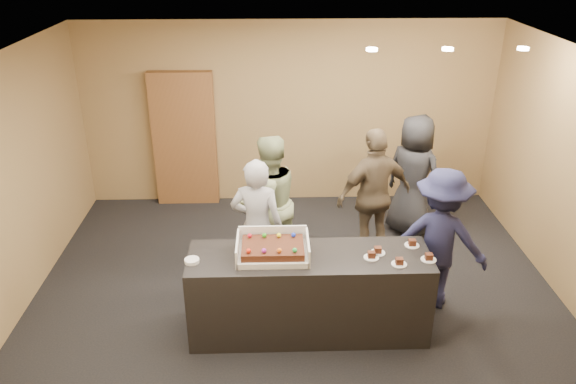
# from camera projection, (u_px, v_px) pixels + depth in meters

# --- Properties ---
(room) EXTENTS (6.04, 6.00, 2.70)m
(room) POSITION_uv_depth(u_px,v_px,m) (297.00, 185.00, 5.94)
(room) COLOR black
(room) RESTS_ON ground
(serving_counter) EXTENTS (2.40, 0.71, 0.90)m
(serving_counter) POSITION_uv_depth(u_px,v_px,m) (309.00, 293.00, 5.70)
(serving_counter) COLOR black
(serving_counter) RESTS_ON floor
(storage_cabinet) EXTENTS (0.91, 0.15, 2.01)m
(storage_cabinet) POSITION_uv_depth(u_px,v_px,m) (185.00, 140.00, 8.23)
(storage_cabinet) COLOR brown
(storage_cabinet) RESTS_ON floor
(cake_box) EXTENTS (0.71, 0.49, 0.21)m
(cake_box) POSITION_uv_depth(u_px,v_px,m) (273.00, 251.00, 5.51)
(cake_box) COLOR white
(cake_box) RESTS_ON serving_counter
(sheet_cake) EXTENTS (0.60, 0.42, 0.12)m
(sheet_cake) POSITION_uv_depth(u_px,v_px,m) (273.00, 248.00, 5.46)
(sheet_cake) COLOR #3F190E
(sheet_cake) RESTS_ON cake_box
(plate_stack) EXTENTS (0.14, 0.14, 0.04)m
(plate_stack) POSITION_uv_depth(u_px,v_px,m) (192.00, 261.00, 5.39)
(plate_stack) COLOR white
(plate_stack) RESTS_ON serving_counter
(slice_a) EXTENTS (0.15, 0.15, 0.07)m
(slice_a) POSITION_uv_depth(u_px,v_px,m) (371.00, 256.00, 5.46)
(slice_a) COLOR white
(slice_a) RESTS_ON serving_counter
(slice_b) EXTENTS (0.15, 0.15, 0.07)m
(slice_b) POSITION_uv_depth(u_px,v_px,m) (378.00, 251.00, 5.55)
(slice_b) COLOR white
(slice_b) RESTS_ON serving_counter
(slice_c) EXTENTS (0.15, 0.15, 0.07)m
(slice_c) POSITION_uv_depth(u_px,v_px,m) (399.00, 262.00, 5.36)
(slice_c) COLOR white
(slice_c) RESTS_ON serving_counter
(slice_d) EXTENTS (0.15, 0.15, 0.07)m
(slice_d) POSITION_uv_depth(u_px,v_px,m) (412.00, 244.00, 5.68)
(slice_d) COLOR white
(slice_d) RESTS_ON serving_counter
(slice_e) EXTENTS (0.15, 0.15, 0.07)m
(slice_e) POSITION_uv_depth(u_px,v_px,m) (429.00, 258.00, 5.43)
(slice_e) COLOR white
(slice_e) RESTS_ON serving_counter
(person_server_grey) EXTENTS (0.65, 0.48, 1.62)m
(person_server_grey) POSITION_uv_depth(u_px,v_px,m) (257.00, 227.00, 6.23)
(person_server_grey) COLOR #A5A5AA
(person_server_grey) RESTS_ON floor
(person_sage_man) EXTENTS (1.03, 0.98, 1.68)m
(person_sage_man) POSITION_uv_depth(u_px,v_px,m) (268.00, 203.00, 6.70)
(person_sage_man) COLOR #94A172
(person_sage_man) RESTS_ON floor
(person_navy_man) EXTENTS (1.18, 0.93, 1.61)m
(person_navy_man) POSITION_uv_depth(u_px,v_px,m) (439.00, 239.00, 6.00)
(person_navy_man) COLOR #1F2146
(person_navy_man) RESTS_ON floor
(person_brown_extra) EXTENTS (1.08, 0.75, 1.71)m
(person_brown_extra) POSITION_uv_depth(u_px,v_px,m) (374.00, 195.00, 6.87)
(person_brown_extra) COLOR brown
(person_brown_extra) RESTS_ON floor
(person_dark_suit) EXTENTS (0.96, 0.95, 1.67)m
(person_dark_suit) POSITION_uv_depth(u_px,v_px,m) (413.00, 176.00, 7.46)
(person_dark_suit) COLOR #232428
(person_dark_suit) RESTS_ON floor
(ceiling_spotlights) EXTENTS (1.72, 0.12, 0.03)m
(ceiling_spotlights) POSITION_uv_depth(u_px,v_px,m) (448.00, 49.00, 5.87)
(ceiling_spotlights) COLOR #FFEAC6
(ceiling_spotlights) RESTS_ON ceiling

